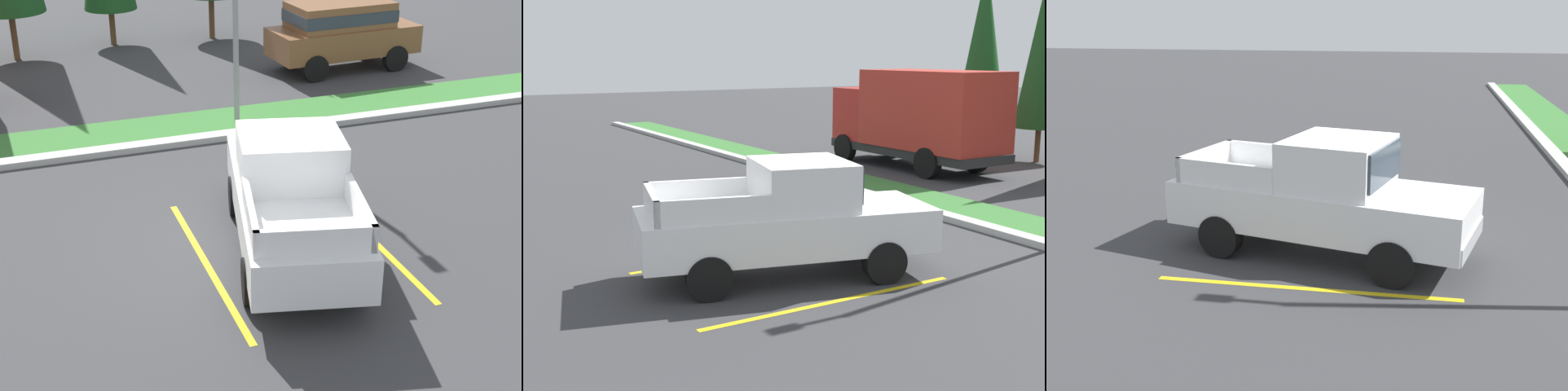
% 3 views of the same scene
% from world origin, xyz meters
% --- Properties ---
extents(ground_plane, '(120.00, 120.00, 0.00)m').
position_xyz_m(ground_plane, '(0.00, 0.00, 0.00)').
color(ground_plane, '#38383A').
extents(parking_line_near, '(0.12, 4.80, 0.01)m').
position_xyz_m(parking_line_near, '(-1.05, -0.60, 0.00)').
color(parking_line_near, yellow).
rests_on(parking_line_near, ground).
extents(parking_line_far, '(0.12, 4.80, 0.01)m').
position_xyz_m(parking_line_far, '(2.05, -0.60, 0.00)').
color(parking_line_far, yellow).
rests_on(parking_line_far, ground).
extents(pickup_truck_main, '(3.10, 5.52, 2.10)m').
position_xyz_m(pickup_truck_main, '(0.51, -0.55, 1.04)').
color(pickup_truck_main, black).
rests_on(pickup_truck_main, ground).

